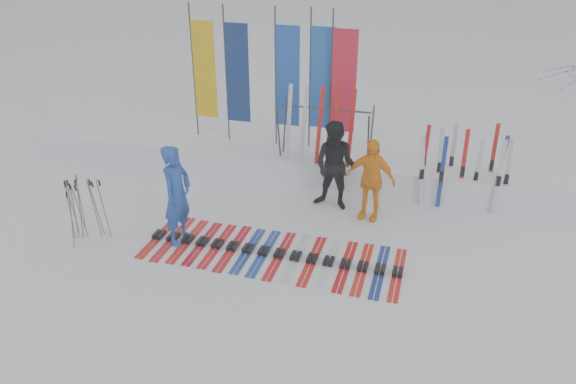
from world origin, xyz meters
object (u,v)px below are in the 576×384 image
(person_yellow, at_px, (370,179))
(ski_rack, at_px, (325,126))
(person_blue, at_px, (177,195))
(person_black, at_px, (335,166))
(ski_row, at_px, (273,253))

(person_yellow, xyz_separation_m, ski_rack, (-1.23, 1.34, 0.53))
(person_blue, relative_size, ski_rack, 0.95)
(person_black, relative_size, person_yellow, 1.10)
(ski_row, bearing_deg, person_black, 71.83)
(person_blue, bearing_deg, ski_row, -83.27)
(person_blue, distance_m, ski_row, 2.05)
(person_blue, relative_size, person_black, 1.03)
(person_yellow, bearing_deg, person_blue, -141.10)
(person_black, bearing_deg, ski_rack, 122.43)
(ski_rack, bearing_deg, person_black, -66.66)
(ski_rack, bearing_deg, person_blue, -122.46)
(person_black, xyz_separation_m, ski_rack, (-0.47, 1.09, 0.44))
(person_black, xyz_separation_m, ski_row, (-0.70, -2.13, -0.91))
(person_yellow, bearing_deg, ski_rack, 141.69)
(person_yellow, relative_size, ski_row, 0.36)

